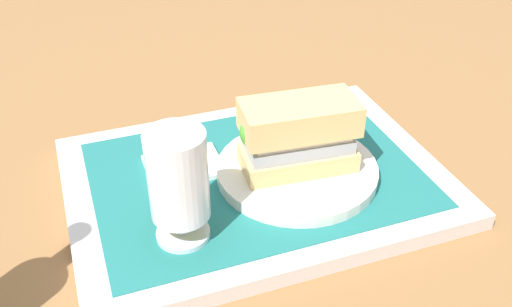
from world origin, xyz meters
name	(u,v)px	position (x,y,z in m)	size (l,w,h in m)	color
ground_plane	(256,187)	(0.00, 0.00, 0.00)	(3.00, 3.00, 0.00)	olive
tray	(256,181)	(0.00, 0.00, 0.01)	(0.44, 0.32, 0.02)	silver
placemat	(256,174)	(0.00, 0.00, 0.02)	(0.38, 0.27, 0.00)	#1E6B66
plate	(297,170)	(-0.04, 0.02, 0.03)	(0.19, 0.19, 0.01)	silver
sandwich	(296,135)	(-0.04, 0.02, 0.08)	(0.14, 0.07, 0.08)	tan
beer_glass	(179,184)	(0.11, 0.08, 0.09)	(0.06, 0.06, 0.12)	silver
napkin_folded	(184,166)	(0.08, -0.04, 0.02)	(0.09, 0.07, 0.01)	white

